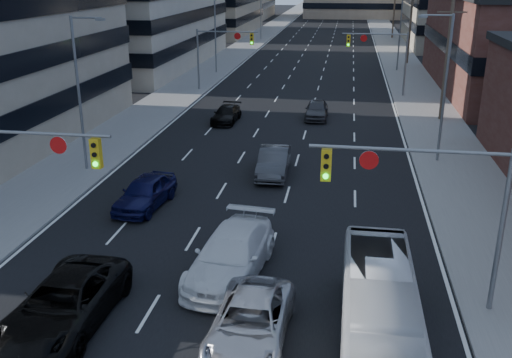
{
  "coord_description": "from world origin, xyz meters",
  "views": [
    {
      "loc": [
        4.62,
        -10.33,
        11.29
      ],
      "look_at": [
        0.71,
        14.23,
        2.2
      ],
      "focal_mm": 40.0,
      "sensor_mm": 36.0,
      "label": 1
    }
  ],
  "objects_px": {
    "transit_bus": "(379,322)",
    "white_van": "(231,255)",
    "silver_suv": "(250,322)",
    "sedan_blue": "(145,192)",
    "black_pickup": "(65,303)"
  },
  "relations": [
    {
      "from": "black_pickup",
      "to": "white_van",
      "type": "xyz_separation_m",
      "value": [
        4.84,
        4.18,
        0.06
      ]
    },
    {
      "from": "black_pickup",
      "to": "silver_suv",
      "type": "relative_size",
      "value": 1.14
    },
    {
      "from": "black_pickup",
      "to": "transit_bus",
      "type": "height_order",
      "value": "transit_bus"
    },
    {
      "from": "black_pickup",
      "to": "transit_bus",
      "type": "xyz_separation_m",
      "value": [
        10.3,
        -0.21,
        0.49
      ]
    },
    {
      "from": "white_van",
      "to": "silver_suv",
      "type": "xyz_separation_m",
      "value": [
        1.47,
        -4.14,
        -0.16
      ]
    },
    {
      "from": "black_pickup",
      "to": "silver_suv",
      "type": "xyz_separation_m",
      "value": [
        6.3,
        0.04,
        -0.1
      ]
    },
    {
      "from": "white_van",
      "to": "transit_bus",
      "type": "bearing_deg",
      "value": -32.55
    },
    {
      "from": "sedan_blue",
      "to": "transit_bus",
      "type": "bearing_deg",
      "value": -37.18
    },
    {
      "from": "silver_suv",
      "to": "sedan_blue",
      "type": "xyz_separation_m",
      "value": [
        -7.12,
        10.24,
        0.07
      ]
    },
    {
      "from": "silver_suv",
      "to": "sedan_blue",
      "type": "relative_size",
      "value": 1.12
    },
    {
      "from": "white_van",
      "to": "sedan_blue",
      "type": "xyz_separation_m",
      "value": [
        -5.65,
        6.11,
        -0.09
      ]
    },
    {
      "from": "white_van",
      "to": "sedan_blue",
      "type": "height_order",
      "value": "white_van"
    },
    {
      "from": "transit_bus",
      "to": "white_van",
      "type": "bearing_deg",
      "value": 141.29
    },
    {
      "from": "black_pickup",
      "to": "transit_bus",
      "type": "bearing_deg",
      "value": -0.27
    },
    {
      "from": "black_pickup",
      "to": "white_van",
      "type": "height_order",
      "value": "white_van"
    }
  ]
}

